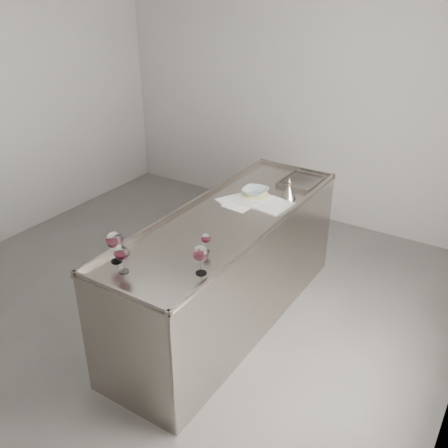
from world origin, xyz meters
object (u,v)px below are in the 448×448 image
Objects in this scene: wine_glass_right at (201,254)px; wine_glass_left at (114,241)px; notebook at (264,202)px; wine_funnel at (289,193)px; wine_glass_small at (206,239)px; ceramic_bowl at (255,192)px; wine_glass_middle at (122,253)px; counter at (228,269)px.

wine_glass_left is at bearing -161.82° from wine_glass_right.
wine_funnel is (0.13, 0.18, 0.05)m from notebook.
notebook is (-0.04, 0.88, -0.09)m from wine_glass_small.
notebook is at bearing -30.18° from ceramic_bowl.
wine_funnel is (0.37, 1.54, -0.08)m from wine_glass_middle.
wine_funnel is at bearing 91.75° from wine_glass_right.
ceramic_bowl is at bearing 157.48° from notebook.
wine_glass_middle is at bearing -28.90° from wine_glass_left.
wine_glass_small reaches higher than notebook.
counter is 0.61m from notebook.
wine_glass_left is 1.39m from ceramic_bowl.
ceramic_bowl is (-0.29, 1.19, -0.09)m from wine_glass_right.
counter is 5.37× the size of notebook.
counter is 1.15m from wine_glass_left.
wine_glass_small is 0.29× the size of notebook.
wine_glass_right is at bearing -76.38° from ceramic_bowl.
notebook is at bearing 98.52° from wine_glass_right.
counter is 18.44× the size of wine_glass_small.
wine_glass_middle is at bearing -97.86° from counter.
counter is 11.35× the size of wine_glass_left.
wine_funnel is (-0.04, 1.30, -0.08)m from wine_glass_right.
counter is at bearing 74.34° from wine_glass_left.
notebook is (0.37, 1.30, -0.15)m from wine_glass_left.
wine_glass_middle reaches higher than wine_glass_small.
wine_glass_small is at bearing 59.36° from wine_glass_middle.
wine_funnel reaches higher than wine_glass_small.
wine_glass_right reaches higher than ceramic_bowl.
wine_glass_right is at bearing 18.18° from wine_glass_left.
counter is 1.01m from wine_glass_right.
ceramic_bowl reaches higher than notebook.
notebook is (0.11, 0.37, 0.47)m from counter.
wine_glass_small is (0.15, -0.52, 0.56)m from counter.
wine_glass_left is at bearing -105.66° from counter.
wine_glass_middle is (0.12, -0.07, -0.02)m from wine_glass_left.
wine_funnel is at bearing 71.40° from wine_glass_left.
notebook is (-0.17, 1.12, -0.13)m from wine_glass_right.
wine_glass_left is at bearing -134.64° from wine_glass_small.
wine_glass_left reaches higher than wine_funnel.
wine_glass_middle is 0.48m from wine_glass_right.
wine_glass_small is at bearing 45.36° from wine_glass_left.
wine_glass_left is 0.14m from wine_glass_middle.
wine_glass_small is at bearing -79.70° from notebook.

